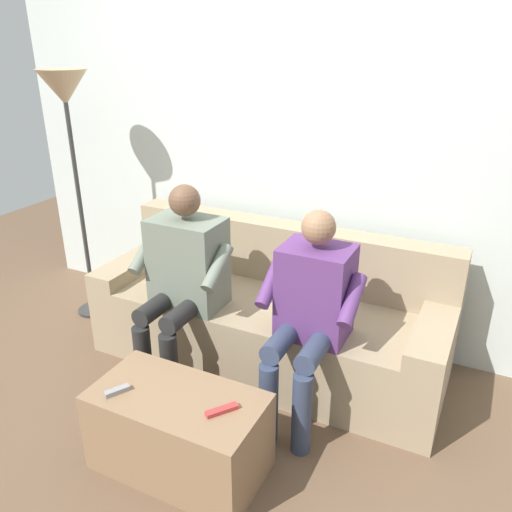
% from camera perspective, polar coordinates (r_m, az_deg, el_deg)
% --- Properties ---
extents(ground_plane, '(8.00, 8.00, 0.00)m').
position_cam_1_polar(ground_plane, '(2.92, -4.91, -18.38)').
color(ground_plane, brown).
extents(back_wall, '(4.44, 0.06, 2.47)m').
position_cam_1_polar(back_wall, '(3.36, 5.32, 11.12)').
color(back_wall, silver).
rests_on(back_wall, ground).
extents(couch, '(2.17, 0.78, 0.84)m').
position_cam_1_polar(couch, '(3.28, 1.56, -6.76)').
color(couch, '#9E896B').
rests_on(couch, ground).
extents(coffee_table, '(0.81, 0.43, 0.42)m').
position_cam_1_polar(coffee_table, '(2.61, -8.48, -18.59)').
color(coffee_table, '#8C6B4C').
rests_on(coffee_table, ground).
extents(person_left_seated, '(0.51, 0.56, 1.15)m').
position_cam_1_polar(person_left_seated, '(2.68, 6.00, -5.55)').
color(person_left_seated, '#5B3370').
rests_on(person_left_seated, ground).
extents(person_right_seated, '(0.57, 0.56, 1.18)m').
position_cam_1_polar(person_right_seated, '(3.00, -8.05, -1.89)').
color(person_right_seated, slate).
rests_on(person_right_seated, ground).
extents(remote_gray, '(0.09, 0.12, 0.02)m').
position_cam_1_polar(remote_gray, '(2.54, -15.06, -14.15)').
color(remote_gray, gray).
rests_on(remote_gray, coffee_table).
extents(remote_red, '(0.12, 0.14, 0.02)m').
position_cam_1_polar(remote_red, '(2.36, -3.78, -16.58)').
color(remote_red, '#B73333').
rests_on(remote_red, coffee_table).
extents(floor_lamp, '(0.32, 0.32, 1.74)m').
position_cam_1_polar(floor_lamp, '(3.69, -20.18, 15.21)').
color(floor_lamp, '#2D2D2D').
rests_on(floor_lamp, ground).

